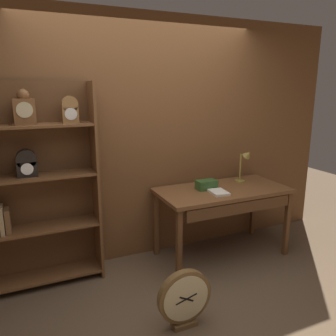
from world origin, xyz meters
name	(u,v)px	position (x,y,z in m)	size (l,w,h in m)	color
ground_plane	(197,316)	(0.00, 0.00, 0.00)	(10.00, 10.00, 0.00)	brown
back_wood_panel	(143,140)	(0.00, 1.25, 1.30)	(4.80, 0.05, 2.60)	brown
bookshelf	(25,185)	(-1.21, 1.06, 1.00)	(1.19, 0.31, 1.91)	brown
workbench	(224,197)	(0.76, 0.81, 0.70)	(1.44, 0.70, 0.78)	brown
desk_lamp	(245,163)	(1.13, 0.96, 1.01)	(0.18, 0.18, 0.39)	olive
toolbox_small	(206,185)	(0.59, 0.89, 0.83)	(0.22, 0.13, 0.10)	#2D5123
open_repair_manual	(219,192)	(0.63, 0.71, 0.79)	(0.16, 0.22, 0.03)	silver
round_clock_large	(184,298)	(-0.15, -0.06, 0.25)	(0.44, 0.11, 0.48)	brown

